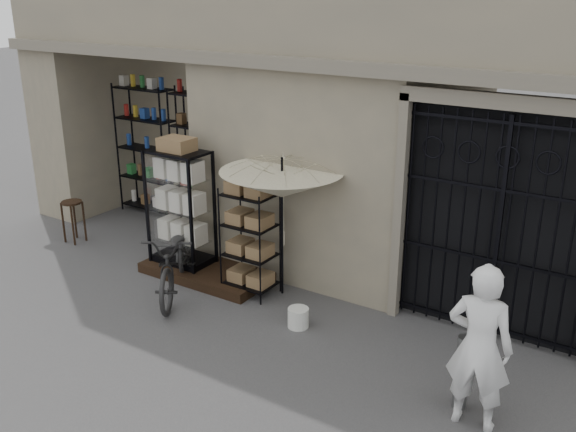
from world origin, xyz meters
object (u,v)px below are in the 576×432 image
Objects in this scene: wire_rack at (250,243)px; market_umbrella at (282,177)px; white_bucket at (298,318)px; wooden_stool at (74,220)px; shopkeeper at (471,423)px; display_cabinet at (181,213)px; bicycle at (178,293)px; steel_bollard at (462,373)px.

market_umbrella is at bearing 47.01° from wire_rack.
wooden_stool is at bearing 175.22° from white_bucket.
white_bucket is 0.16× the size of shopkeeper.
market_umbrella reaches higher than wooden_stool.
wooden_stool is at bearing -176.42° from display_cabinet.
display_cabinet is at bearing 167.86° from white_bucket.
market_umbrella reaches higher than bicycle.
white_bucket is at bearing -19.38° from shopkeeper.
bicycle is (-1.28, -0.82, -1.76)m from market_umbrella.
wooden_stool is 0.87× the size of steel_bollard.
market_umbrella is 3.94m from shopkeeper.
display_cabinet is at bearing 94.27° from bicycle.
display_cabinet is at bearing 2.95° from wooden_stool.
wire_rack is at bearing -21.89° from shopkeeper.
steel_bollard is 0.50m from shopkeeper.
market_umbrella is 2.89× the size of steel_bollard.
bicycle reaches higher than white_bucket.
display_cabinet is 1.35m from wire_rack.
shopkeeper is (2.53, -0.70, -0.13)m from white_bucket.
white_bucket is at bearing 167.61° from steel_bollard.
wire_rack is at bearing -1.28° from display_cabinet.
white_bucket is (1.12, -0.48, -0.65)m from wire_rack.
market_umbrella reaches higher than display_cabinet.
bicycle is at bearing -147.18° from market_umbrella.
bicycle is (0.47, -0.65, -0.95)m from display_cabinet.
wooden_stool is (-2.39, -0.12, -0.56)m from display_cabinet.
display_cabinet is 2.46m from wooden_stool.
wire_rack is 0.82× the size of bicycle.
display_cabinet is 2.64m from white_bucket.
wire_rack reaches higher than wooden_stool.
bicycle is at bearing -10.42° from wooden_stool.
market_umbrella is at bearing 4.11° from wooden_stool.
market_umbrella reaches higher than white_bucket.
bicycle is (-1.99, -0.12, -0.13)m from white_bucket.
shopkeeper is at bearing 0.41° from wire_rack.
white_bucket is at bearing -28.00° from bicycle.
display_cabinet is 0.79× the size of market_umbrella.
wire_rack is 3.61m from steel_bollard.
wire_rack is 3.75m from wooden_stool.
wire_rack is at bearing 3.19° from bicycle.
market_umbrella is at bearing 1.37° from bicycle.
wooden_stool is at bearing -12.41° from shopkeeper.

